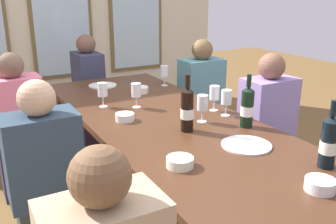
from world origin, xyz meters
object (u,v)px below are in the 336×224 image
at_px(wine_bottle_1, 187,109).
at_px(wine_glass_4, 164,72).
at_px(wine_bottle_0, 247,107).
at_px(seated_person_0, 46,185).
at_px(white_plate_0, 246,145).
at_px(tasting_bowl_0, 140,90).
at_px(white_plate_1, 103,85).
at_px(seated_person_6, 89,92).
at_px(seated_person_4, 19,130).
at_px(dining_table, 174,132).
at_px(tasting_bowl_1, 180,162).
at_px(wine_bottle_2, 329,142).
at_px(seated_person_1, 266,132).
at_px(wine_glass_5, 136,91).
at_px(wine_glass_2, 226,98).
at_px(tasting_bowl_2, 125,117).
at_px(wine_glass_3, 102,90).
at_px(wine_glass_0, 202,104).
at_px(tasting_bowl_3, 320,185).
at_px(wine_glass_1, 214,93).
at_px(seated_person_5, 201,102).

xyz_separation_m(wine_bottle_1, wine_glass_4, (0.40, 1.02, -0.01)).
distance_m(wine_bottle_0, seated_person_0, 1.22).
height_order(white_plate_0, tasting_bowl_0, tasting_bowl_0).
xyz_separation_m(white_plate_1, seated_person_6, (0.07, 0.63, -0.22)).
height_order(wine_glass_4, seated_person_4, seated_person_4).
bearing_deg(dining_table, wine_bottle_0, -37.29).
bearing_deg(tasting_bowl_1, wine_bottle_2, -29.29).
bearing_deg(white_plate_0, seated_person_1, 38.77).
distance_m(wine_bottle_0, wine_glass_5, 0.79).
relative_size(dining_table, seated_person_0, 2.50).
relative_size(wine_bottle_0, wine_glass_2, 1.85).
distance_m(tasting_bowl_0, tasting_bowl_2, 0.68).
bearing_deg(wine_bottle_0, wine_glass_4, 87.37).
xyz_separation_m(seated_person_0, seated_person_6, (0.80, 1.75, 0.00)).
bearing_deg(seated_person_0, white_plate_1, 56.79).
distance_m(wine_glass_4, seated_person_0, 1.52).
relative_size(tasting_bowl_0, wine_glass_3, 0.81).
xyz_separation_m(dining_table, wine_glass_2, (0.37, -0.04, 0.18)).
bearing_deg(seated_person_0, seated_person_6, 65.42).
bearing_deg(dining_table, wine_bottle_2, -69.91).
height_order(tasting_bowl_0, seated_person_6, seated_person_6).
height_order(wine_glass_4, seated_person_6, seated_person_6).
relative_size(wine_glass_0, seated_person_1, 0.16).
bearing_deg(wine_glass_2, seated_person_1, 7.88).
bearing_deg(white_plate_0, tasting_bowl_2, 120.55).
distance_m(wine_glass_0, wine_glass_2, 0.21).
bearing_deg(wine_glass_2, seated_person_0, 178.54).
distance_m(wine_bottle_1, tasting_bowl_1, 0.49).
height_order(wine_bottle_2, wine_glass_5, wine_bottle_2).
bearing_deg(wine_bottle_1, wine_glass_0, 27.54).
bearing_deg(wine_glass_3, wine_bottle_2, -67.35).
height_order(wine_bottle_0, seated_person_4, seated_person_4).
relative_size(tasting_bowl_1, wine_glass_4, 0.75).
bearing_deg(wine_bottle_1, wine_glass_2, 16.81).
xyz_separation_m(tasting_bowl_2, seated_person_4, (-0.55, 0.75, -0.24)).
bearing_deg(wine_bottle_0, tasting_bowl_3, -107.52).
height_order(dining_table, wine_glass_5, wine_glass_5).
distance_m(tasting_bowl_3, seated_person_1, 1.25).
height_order(wine_bottle_0, wine_glass_1, wine_bottle_0).
bearing_deg(white_plate_1, white_plate_0, -82.01).
distance_m(wine_bottle_1, tasting_bowl_2, 0.44).
bearing_deg(wine_glass_3, wine_bottle_1, -68.66).
height_order(tasting_bowl_3, seated_person_5, seated_person_5).
height_order(tasting_bowl_1, seated_person_6, seated_person_6).
height_order(wine_glass_4, seated_person_5, seated_person_5).
relative_size(wine_bottle_2, wine_glass_1, 1.86).
distance_m(wine_bottle_1, wine_bottle_2, 0.79).
relative_size(wine_bottle_2, seated_person_1, 0.29).
distance_m(seated_person_4, seated_person_5, 1.60).
height_order(wine_bottle_2, tasting_bowl_0, wine_bottle_2).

